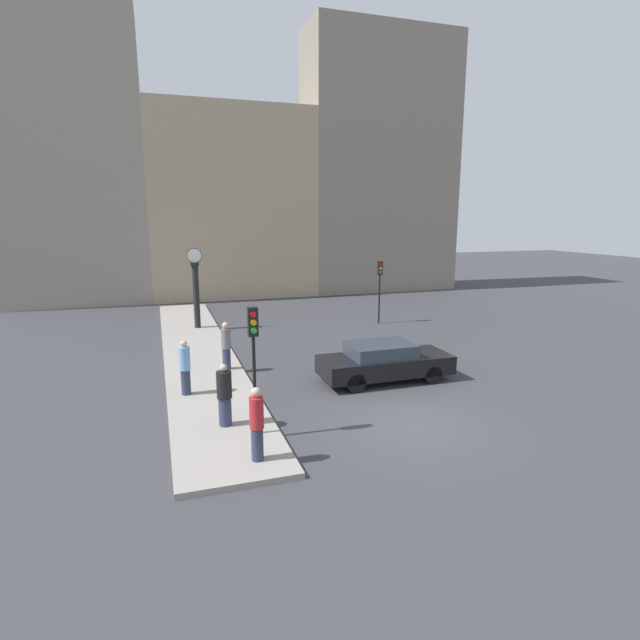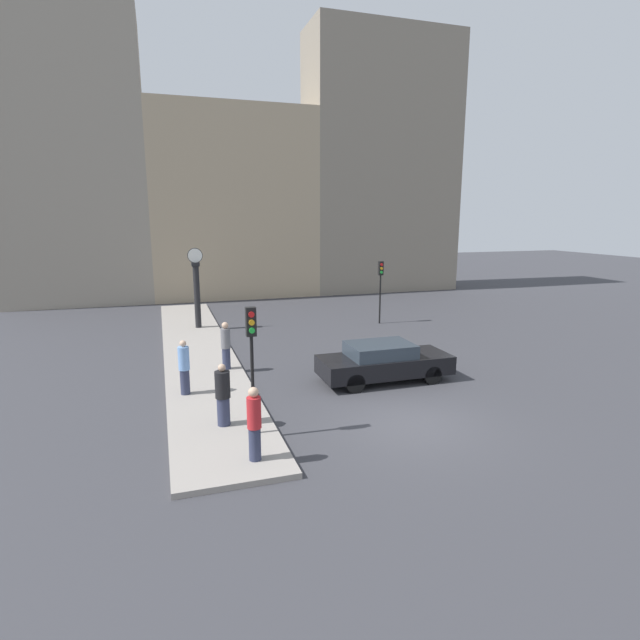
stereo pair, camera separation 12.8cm
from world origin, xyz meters
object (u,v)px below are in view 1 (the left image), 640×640
traffic_light_near (253,344)px  street_clock (196,289)px  traffic_light_far (380,279)px  pedestrian_red_top (257,424)px  pedestrian_black_jacket (224,395)px  pedestrian_grey_jacket (226,346)px  pedestrian_blue_stripe (185,368)px  sedan_car (384,361)px

traffic_light_near → street_clock: street_clock is taller
traffic_light_near → traffic_light_far: size_ratio=1.00×
traffic_light_near → pedestrian_red_top: (-0.24, -1.48, -1.56)m
traffic_light_near → pedestrian_black_jacket: 1.93m
pedestrian_grey_jacket → pedestrian_blue_stripe: bearing=-124.9°
pedestrian_black_jacket → pedestrian_red_top: bearing=-78.8°
traffic_light_far → street_clock: street_clock is taller
traffic_light_far → pedestrian_black_jacket: (-10.10, -11.71, -1.47)m
street_clock → pedestrian_black_jacket: 13.12m
pedestrian_red_top → street_clock: bearing=90.5°
traffic_light_near → pedestrian_black_jacket: size_ratio=1.95×
sedan_car → pedestrian_black_jacket: bearing=-157.3°
traffic_light_near → traffic_light_far: 15.66m
pedestrian_grey_jacket → sedan_car: bearing=-27.2°
sedan_car → street_clock: (-5.76, 10.52, 1.45)m
traffic_light_far → pedestrian_grey_jacket: bearing=-145.4°
pedestrian_black_jacket → traffic_light_near: bearing=-49.3°
pedestrian_grey_jacket → traffic_light_far: bearing=34.6°
traffic_light_far → street_clock: 9.89m
traffic_light_far → pedestrian_grey_jacket: 11.44m
street_clock → pedestrian_black_jacket: street_clock is taller
pedestrian_blue_stripe → pedestrian_grey_jacket: 2.89m
street_clock → traffic_light_far: bearing=-7.9°
sedan_car → pedestrian_grey_jacket: 5.98m
traffic_light_far → street_clock: (-9.79, 1.36, -0.32)m
sedan_car → pedestrian_grey_jacket: pedestrian_grey_jacket is taller
street_clock → pedestrian_red_top: size_ratio=2.27×
traffic_light_far → pedestrian_blue_stripe: 14.16m
pedestrian_blue_stripe → street_clock: bearing=83.3°
street_clock → pedestrian_grey_jacket: 7.89m
traffic_light_far → pedestrian_black_jacket: size_ratio=1.96×
traffic_light_near → pedestrian_red_top: bearing=-99.4°
street_clock → pedestrian_black_jacket: bearing=-91.4°
pedestrian_black_jacket → pedestrian_blue_stripe: 3.03m
pedestrian_black_jacket → pedestrian_red_top: 2.34m
traffic_light_far → street_clock: size_ratio=0.84×
street_clock → pedestrian_red_top: street_clock is taller
traffic_light_far → pedestrian_red_top: size_ratio=1.90×
street_clock → pedestrian_grey_jacket: (0.45, -7.80, -1.10)m
traffic_light_far → pedestrian_blue_stripe: size_ratio=1.91×
pedestrian_red_top → sedan_car: bearing=40.7°
sedan_car → pedestrian_grey_jacket: bearing=152.8°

